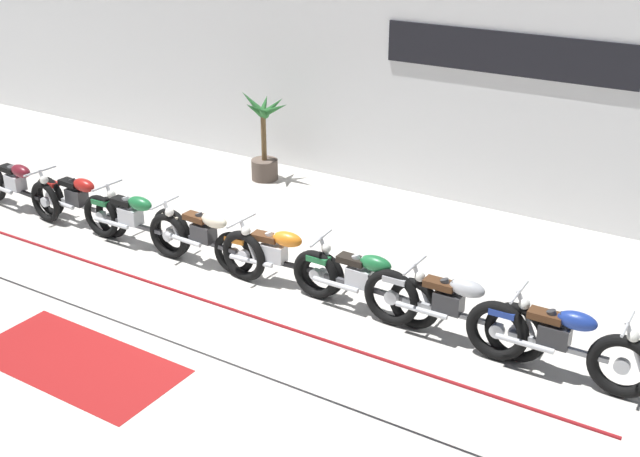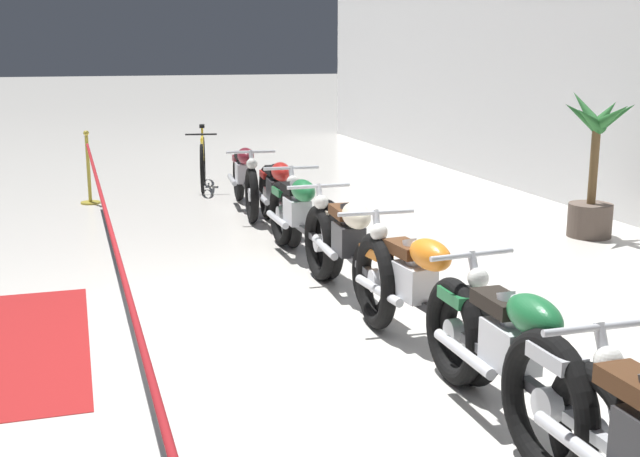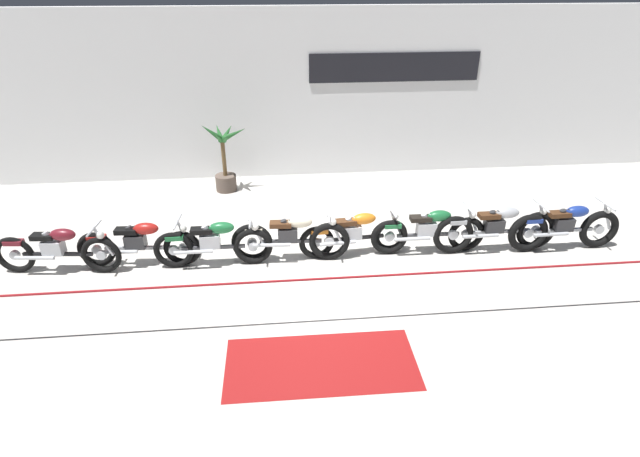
{
  "view_description": "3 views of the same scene",
  "coord_description": "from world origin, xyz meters",
  "px_view_note": "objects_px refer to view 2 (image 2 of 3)",
  "views": [
    {
      "loc": [
        6.6,
        -7.79,
        5.51
      ],
      "look_at": [
        1.25,
        0.83,
        0.97
      ],
      "focal_mm": 45.0,
      "sensor_mm": 36.0,
      "label": 1
    },
    {
      "loc": [
        5.84,
        -1.75,
        2.2
      ],
      "look_at": [
        -1.47,
        0.56,
        0.47
      ],
      "focal_mm": 45.0,
      "sensor_mm": 36.0,
      "label": 2
    },
    {
      "loc": [
        -0.84,
        -7.65,
        4.97
      ],
      "look_at": [
        -0.04,
        0.6,
        0.63
      ],
      "focal_mm": 28.0,
      "sensor_mm": 36.0,
      "label": 3
    }
  ],
  "objects_px": {
    "motorcycle_green_2": "(299,217)",
    "motorcycle_green_5": "(514,359)",
    "motorcycle_cream_3": "(350,248)",
    "bicycle": "(203,162)",
    "motorcycle_maroon_0": "(245,177)",
    "motorcycle_red_1": "(278,195)",
    "floor_banner": "(2,346)",
    "stanchion_far_left": "(103,214)",
    "potted_palm_left_of_row": "(593,174)",
    "motorcycle_orange_4": "(417,289)"
  },
  "relations": [
    {
      "from": "motorcycle_green_2",
      "to": "motorcycle_orange_4",
      "type": "bearing_deg",
      "value": 3.22
    },
    {
      "from": "motorcycle_green_2",
      "to": "motorcycle_green_5",
      "type": "relative_size",
      "value": 0.97
    },
    {
      "from": "motorcycle_red_1",
      "to": "motorcycle_orange_4",
      "type": "height_order",
      "value": "motorcycle_red_1"
    },
    {
      "from": "potted_palm_left_of_row",
      "to": "floor_banner",
      "type": "xyz_separation_m",
      "value": [
        1.75,
        -6.43,
        -0.75
      ]
    },
    {
      "from": "motorcycle_green_5",
      "to": "floor_banner",
      "type": "bearing_deg",
      "value": -129.14
    },
    {
      "from": "motorcycle_green_2",
      "to": "floor_banner",
      "type": "distance_m",
      "value": 3.34
    },
    {
      "from": "motorcycle_red_1",
      "to": "stanchion_far_left",
      "type": "relative_size",
      "value": 0.19
    },
    {
      "from": "motorcycle_orange_4",
      "to": "bicycle",
      "type": "bearing_deg",
      "value": -177.33
    },
    {
      "from": "potted_palm_left_of_row",
      "to": "floor_banner",
      "type": "relative_size",
      "value": 0.65
    },
    {
      "from": "motorcycle_maroon_0",
      "to": "bicycle",
      "type": "height_order",
      "value": "bicycle"
    },
    {
      "from": "motorcycle_maroon_0",
      "to": "floor_banner",
      "type": "relative_size",
      "value": 0.85
    },
    {
      "from": "motorcycle_maroon_0",
      "to": "stanchion_far_left",
      "type": "bearing_deg",
      "value": -30.86
    },
    {
      "from": "floor_banner",
      "to": "motorcycle_maroon_0",
      "type": "bearing_deg",
      "value": 148.12
    },
    {
      "from": "motorcycle_red_1",
      "to": "floor_banner",
      "type": "relative_size",
      "value": 0.85
    },
    {
      "from": "floor_banner",
      "to": "motorcycle_cream_3",
      "type": "bearing_deg",
      "value": 96.14
    },
    {
      "from": "bicycle",
      "to": "motorcycle_orange_4",
      "type": "bearing_deg",
      "value": 2.67
    },
    {
      "from": "motorcycle_green_2",
      "to": "motorcycle_red_1",
      "type": "bearing_deg",
      "value": 174.16
    },
    {
      "from": "motorcycle_green_2",
      "to": "stanchion_far_left",
      "type": "distance_m",
      "value": 2.09
    },
    {
      "from": "motorcycle_cream_3",
      "to": "motorcycle_green_5",
      "type": "distance_m",
      "value": 2.67
    },
    {
      "from": "motorcycle_green_2",
      "to": "floor_banner",
      "type": "height_order",
      "value": "motorcycle_green_2"
    },
    {
      "from": "motorcycle_green_2",
      "to": "bicycle",
      "type": "distance_m",
      "value": 4.86
    },
    {
      "from": "motorcycle_green_2",
      "to": "motorcycle_cream_3",
      "type": "relative_size",
      "value": 0.98
    },
    {
      "from": "motorcycle_green_2",
      "to": "motorcycle_orange_4",
      "type": "relative_size",
      "value": 1.02
    },
    {
      "from": "motorcycle_cream_3",
      "to": "potted_palm_left_of_row",
      "type": "distance_m",
      "value": 3.85
    },
    {
      "from": "potted_palm_left_of_row",
      "to": "stanchion_far_left",
      "type": "xyz_separation_m",
      "value": [
        0.63,
        -5.6,
        0.0
      ]
    },
    {
      "from": "motorcycle_green_2",
      "to": "stanchion_far_left",
      "type": "bearing_deg",
      "value": -73.33
    },
    {
      "from": "motorcycle_orange_4",
      "to": "motorcycle_cream_3",
      "type": "bearing_deg",
      "value": -175.76
    },
    {
      "from": "motorcycle_green_5",
      "to": "stanchion_far_left",
      "type": "bearing_deg",
      "value": -149.16
    },
    {
      "from": "motorcycle_red_1",
      "to": "motorcycle_cream_3",
      "type": "bearing_deg",
      "value": -1.66
    },
    {
      "from": "motorcycle_green_2",
      "to": "motorcycle_orange_4",
      "type": "height_order",
      "value": "motorcycle_green_2"
    },
    {
      "from": "motorcycle_cream_3",
      "to": "motorcycle_green_5",
      "type": "xyz_separation_m",
      "value": [
        2.67,
        0.05,
        -0.01
      ]
    },
    {
      "from": "potted_palm_left_of_row",
      "to": "motorcycle_cream_3",
      "type": "bearing_deg",
      "value": -67.61
    },
    {
      "from": "motorcycle_cream_3",
      "to": "potted_palm_left_of_row",
      "type": "xyz_separation_m",
      "value": [
        -1.46,
        3.55,
        0.27
      ]
    },
    {
      "from": "potted_palm_left_of_row",
      "to": "motorcycle_orange_4",
      "type": "bearing_deg",
      "value": -52.16
    },
    {
      "from": "motorcycle_maroon_0",
      "to": "motorcycle_orange_4",
      "type": "xyz_separation_m",
      "value": [
        5.44,
        0.12,
        -0.02
      ]
    },
    {
      "from": "stanchion_far_left",
      "to": "motorcycle_red_1",
      "type": "bearing_deg",
      "value": 132.73
    },
    {
      "from": "floor_banner",
      "to": "potted_palm_left_of_row",
      "type": "bearing_deg",
      "value": 105.72
    },
    {
      "from": "motorcycle_cream_3",
      "to": "floor_banner",
      "type": "height_order",
      "value": "motorcycle_cream_3"
    },
    {
      "from": "motorcycle_green_5",
      "to": "bicycle",
      "type": "height_order",
      "value": "bicycle"
    },
    {
      "from": "motorcycle_red_1",
      "to": "potted_palm_left_of_row",
      "type": "xyz_separation_m",
      "value": [
        1.34,
        3.47,
        0.29
      ]
    },
    {
      "from": "floor_banner",
      "to": "bicycle",
      "type": "bearing_deg",
      "value": 158.77
    },
    {
      "from": "motorcycle_green_2",
      "to": "bicycle",
      "type": "bearing_deg",
      "value": -177.63
    },
    {
      "from": "motorcycle_maroon_0",
      "to": "motorcycle_green_5",
      "type": "bearing_deg",
      "value": 0.61
    },
    {
      "from": "motorcycle_cream_3",
      "to": "motorcycle_orange_4",
      "type": "distance_m",
      "value": 1.23
    },
    {
      "from": "motorcycle_maroon_0",
      "to": "bicycle",
      "type": "relative_size",
      "value": 1.3
    },
    {
      "from": "bicycle",
      "to": "floor_banner",
      "type": "xyz_separation_m",
      "value": [
        6.57,
        -2.62,
        -0.4
      ]
    },
    {
      "from": "bicycle",
      "to": "potted_palm_left_of_row",
      "type": "distance_m",
      "value": 6.16
    },
    {
      "from": "motorcycle_red_1",
      "to": "motorcycle_cream_3",
      "type": "xyz_separation_m",
      "value": [
        2.8,
        -0.08,
        0.02
      ]
    },
    {
      "from": "motorcycle_orange_4",
      "to": "stanchion_far_left",
      "type": "distance_m",
      "value": 2.98
    },
    {
      "from": "bicycle",
      "to": "stanchion_far_left",
      "type": "xyz_separation_m",
      "value": [
        5.45,
        -1.79,
        0.35
      ]
    }
  ]
}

